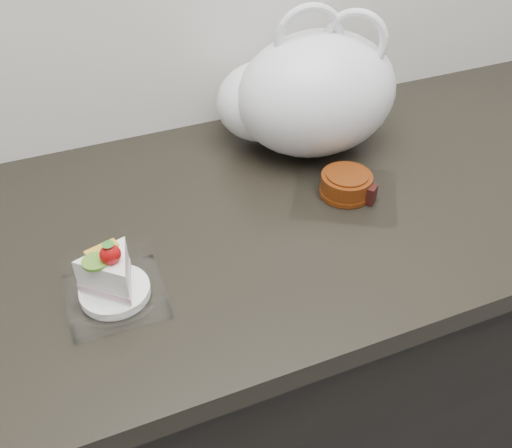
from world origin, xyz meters
TOP-DOWN VIEW (x-y plane):
  - counter at (0.00, 1.69)m, footprint 2.04×0.64m
  - cake_tray at (-0.28, 1.58)m, footprint 0.14×0.14m
  - mooncake_wrap at (0.14, 1.67)m, footprint 0.24×0.23m
  - plastic_bag at (0.14, 1.84)m, footprint 0.38×0.33m

SIDE VIEW (x-z plane):
  - counter at x=0.00m, z-range 0.00..0.90m
  - mooncake_wrap at x=0.14m, z-range 0.90..0.94m
  - cake_tray at x=-0.28m, z-range 0.88..0.98m
  - plastic_bag at x=0.14m, z-range 0.87..1.15m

